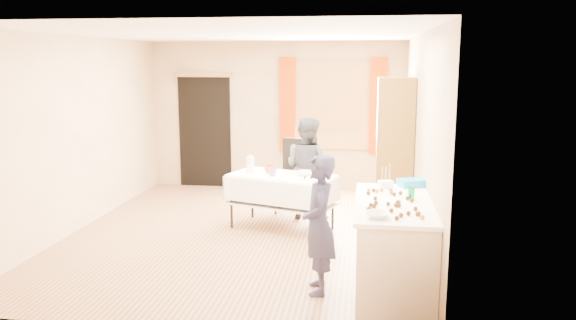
# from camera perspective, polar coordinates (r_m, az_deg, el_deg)

# --- Properties ---
(floor) EXTENTS (4.50, 5.50, 0.02)m
(floor) POSITION_cam_1_polar(r_m,az_deg,el_deg) (7.57, -4.58, -7.51)
(floor) COLOR #9E7047
(floor) RESTS_ON ground
(ceiling) EXTENTS (4.50, 5.50, 0.02)m
(ceiling) POSITION_cam_1_polar(r_m,az_deg,el_deg) (7.22, -4.87, 12.72)
(ceiling) COLOR white
(ceiling) RESTS_ON floor
(wall_back) EXTENTS (4.50, 0.02, 2.60)m
(wall_back) POSITION_cam_1_polar(r_m,az_deg,el_deg) (9.97, -1.23, 4.50)
(wall_back) COLOR tan
(wall_back) RESTS_ON floor
(wall_front) EXTENTS (4.50, 0.02, 2.60)m
(wall_front) POSITION_cam_1_polar(r_m,az_deg,el_deg) (4.67, -12.18, -2.23)
(wall_front) COLOR tan
(wall_front) RESTS_ON floor
(wall_left) EXTENTS (0.02, 5.50, 2.60)m
(wall_left) POSITION_cam_1_polar(r_m,az_deg,el_deg) (8.08, -20.57, 2.53)
(wall_left) COLOR tan
(wall_left) RESTS_ON floor
(wall_right) EXTENTS (0.02, 5.50, 2.60)m
(wall_right) POSITION_cam_1_polar(r_m,az_deg,el_deg) (7.13, 13.30, 1.97)
(wall_right) COLOR tan
(wall_right) RESTS_ON floor
(window_frame) EXTENTS (1.32, 0.06, 1.52)m
(window_frame) POSITION_cam_1_polar(r_m,az_deg,el_deg) (9.80, 4.53, 5.55)
(window_frame) COLOR olive
(window_frame) RESTS_ON wall_back
(window_pane) EXTENTS (1.20, 0.02, 1.40)m
(window_pane) POSITION_cam_1_polar(r_m,az_deg,el_deg) (9.79, 4.53, 5.54)
(window_pane) COLOR white
(window_pane) RESTS_ON wall_back
(curtain_left) EXTENTS (0.28, 0.06, 1.65)m
(curtain_left) POSITION_cam_1_polar(r_m,az_deg,el_deg) (9.83, -0.05, 5.59)
(curtain_left) COLOR #A23301
(curtain_left) RESTS_ON wall_back
(curtain_right) EXTENTS (0.28, 0.06, 1.65)m
(curtain_right) POSITION_cam_1_polar(r_m,az_deg,el_deg) (9.74, 9.12, 5.42)
(curtain_right) COLOR #A23301
(curtain_right) RESTS_ON wall_back
(doorway) EXTENTS (0.95, 0.04, 2.00)m
(doorway) POSITION_cam_1_polar(r_m,az_deg,el_deg) (10.26, -8.44, 2.87)
(doorway) COLOR black
(doorway) RESTS_ON floor
(door_lintel) EXTENTS (1.05, 0.06, 0.08)m
(door_lintel) POSITION_cam_1_polar(r_m,az_deg,el_deg) (10.16, -8.64, 8.56)
(door_lintel) COLOR olive
(door_lintel) RESTS_ON wall_back
(cabinet) EXTENTS (0.50, 0.60, 2.04)m
(cabinet) POSITION_cam_1_polar(r_m,az_deg,el_deg) (8.01, 10.75, 0.92)
(cabinet) COLOR brown
(cabinet) RESTS_ON floor
(counter) EXTENTS (0.77, 1.63, 0.91)m
(counter) POSITION_cam_1_polar(r_m,az_deg,el_deg) (5.74, 10.67, -8.62)
(counter) COLOR beige
(counter) RESTS_ON floor
(party_table) EXTENTS (1.58, 1.15, 0.75)m
(party_table) POSITION_cam_1_polar(r_m,az_deg,el_deg) (7.65, -0.63, -3.73)
(party_table) COLOR black
(party_table) RESTS_ON floor
(chair) EXTENTS (0.54, 0.54, 1.11)m
(chair) POSITION_cam_1_polar(r_m,az_deg,el_deg) (8.49, 0.50, -3.13)
(chair) COLOR black
(chair) RESTS_ON floor
(girl) EXTENTS (0.60, 0.47, 1.38)m
(girl) POSITION_cam_1_polar(r_m,az_deg,el_deg) (5.53, 3.16, -6.57)
(girl) COLOR #1F1F40
(girl) RESTS_ON floor
(woman) EXTENTS (1.23, 1.21, 1.49)m
(woman) POSITION_cam_1_polar(r_m,az_deg,el_deg) (8.10, 1.97, -0.81)
(woman) COLOR black
(woman) RESTS_ON floor
(soda_can) EXTENTS (0.07, 0.07, 0.12)m
(soda_can) POSITION_cam_1_polar(r_m,az_deg,el_deg) (5.73, 12.40, -3.31)
(soda_can) COLOR #028E4A
(soda_can) RESTS_ON counter
(mixing_bowl) EXTENTS (0.28, 0.28, 0.05)m
(mixing_bowl) POSITION_cam_1_polar(r_m,az_deg,el_deg) (5.02, 9.06, -5.53)
(mixing_bowl) COLOR white
(mixing_bowl) RESTS_ON counter
(foam_block) EXTENTS (0.18, 0.15, 0.08)m
(foam_block) POSITION_cam_1_polar(r_m,az_deg,el_deg) (6.17, 9.88, -2.46)
(foam_block) COLOR white
(foam_block) RESTS_ON counter
(blue_basket) EXTENTS (0.36, 0.31, 0.08)m
(blue_basket) POSITION_cam_1_polar(r_m,az_deg,el_deg) (6.31, 12.55, -2.27)
(blue_basket) COLOR #1684D3
(blue_basket) RESTS_ON counter
(pitcher) EXTENTS (0.14, 0.14, 0.22)m
(pitcher) POSITION_cam_1_polar(r_m,az_deg,el_deg) (7.70, -3.85, -0.51)
(pitcher) COLOR silver
(pitcher) RESTS_ON party_table
(cup_red) EXTENTS (0.15, 0.15, 0.11)m
(cup_red) POSITION_cam_1_polar(r_m,az_deg,el_deg) (7.69, -1.92, -0.93)
(cup_red) COLOR red
(cup_red) RESTS_ON party_table
(cup_rainbow) EXTENTS (0.22, 0.22, 0.10)m
(cup_rainbow) POSITION_cam_1_polar(r_m,az_deg,el_deg) (7.49, -1.59, -1.25)
(cup_rainbow) COLOR red
(cup_rainbow) RESTS_ON party_table
(small_bowl) EXTENTS (0.22, 0.22, 0.06)m
(small_bowl) POSITION_cam_1_polar(r_m,az_deg,el_deg) (7.53, 1.65, -1.36)
(small_bowl) COLOR white
(small_bowl) RESTS_ON party_table
(pastry_tray) EXTENTS (0.33, 0.29, 0.02)m
(pastry_tray) POSITION_cam_1_polar(r_m,az_deg,el_deg) (7.26, 2.35, -1.96)
(pastry_tray) COLOR white
(pastry_tray) RESTS_ON party_table
(bottle) EXTENTS (0.11, 0.11, 0.19)m
(bottle) POSITION_cam_1_polar(r_m,az_deg,el_deg) (8.00, -3.83, -0.23)
(bottle) COLOR white
(bottle) RESTS_ON party_table
(cake_balls) EXTENTS (0.51, 1.12, 0.04)m
(cake_balls) POSITION_cam_1_polar(r_m,az_deg,el_deg) (5.53, 10.60, -4.17)
(cake_balls) COLOR #3F2314
(cake_balls) RESTS_ON counter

